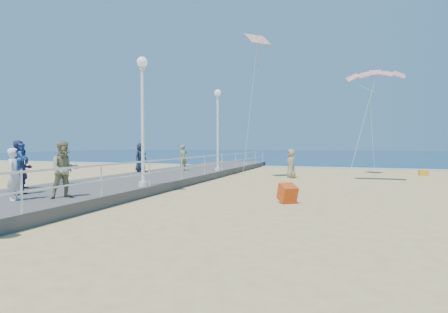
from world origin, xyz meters
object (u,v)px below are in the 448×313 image
(lamp_post_far, at_px, (218,121))
(toddler_held, at_px, (22,158))
(beach_walker_c, at_px, (291,164))
(spectator_2, at_px, (63,166))
(woman_holding_toddler, at_px, (15,174))
(spectator_0, at_px, (20,167))
(spectator_7, at_px, (23,169))
(beach_chair_left, at_px, (423,173))
(spectator_1, at_px, (64,170))
(spectator_4, at_px, (141,157))
(box_kite, at_px, (287,195))
(lamp_post_mid, at_px, (143,107))
(spectator_6, at_px, (184,158))

(lamp_post_far, bearing_deg, toddler_held, -96.73)
(toddler_held, height_order, beach_walker_c, toddler_held)
(spectator_2, bearing_deg, woman_holding_toddler, -165.19)
(spectator_0, relative_size, spectator_2, 1.16)
(lamp_post_far, xyz_separation_m, spectator_7, (-3.94, -11.28, -2.48))
(spectator_0, relative_size, spectator_7, 1.20)
(toddler_held, distance_m, beach_chair_left, 23.46)
(spectator_1, distance_m, spectator_4, 10.66)
(beach_walker_c, bearing_deg, toddler_held, -42.75)
(woman_holding_toddler, distance_m, beach_chair_left, 23.64)
(spectator_7, bearing_deg, beach_chair_left, -42.20)
(spectator_4, relative_size, beach_chair_left, 3.33)
(spectator_4, height_order, box_kite, spectator_4)
(spectator_4, bearing_deg, box_kite, -109.68)
(beach_walker_c, relative_size, beach_chair_left, 3.33)
(spectator_0, relative_size, beach_chair_left, 3.41)
(woman_holding_toddler, xyz_separation_m, beach_walker_c, (6.41, 14.26, -0.30))
(spectator_7, bearing_deg, lamp_post_far, -15.54)
(spectator_1, distance_m, beach_walker_c, 14.37)
(lamp_post_mid, bearing_deg, spectator_6, 104.32)
(spectator_6, distance_m, box_kite, 11.39)
(spectator_1, xyz_separation_m, spectator_6, (-1.39, 11.72, -0.07))
(lamp_post_mid, xyz_separation_m, box_kite, (5.93, 0.13, -3.36))
(lamp_post_far, xyz_separation_m, spectator_4, (-4.25, -2.50, -2.35))
(spectator_4, bearing_deg, spectator_6, -39.94)
(spectator_7, bearing_deg, woman_holding_toddler, -131.18)
(spectator_0, xyz_separation_m, beach_walker_c, (7.41, 13.21, -0.42))
(lamp_post_mid, height_order, spectator_4, lamp_post_mid)
(lamp_post_mid, height_order, spectator_6, lamp_post_mid)
(spectator_4, height_order, beach_walker_c, spectator_4)
(spectator_7, height_order, box_kite, spectator_7)
(lamp_post_mid, height_order, spectator_0, lamp_post_mid)
(spectator_1, distance_m, box_kite, 7.65)
(toddler_held, bearing_deg, lamp_post_far, -26.33)
(lamp_post_mid, distance_m, spectator_1, 4.31)
(woman_holding_toddler, relative_size, toddler_held, 1.76)
(spectator_6, relative_size, beach_chair_left, 3.09)
(spectator_0, relative_size, spectator_4, 1.03)
(lamp_post_mid, distance_m, spectator_2, 4.36)
(woman_holding_toddler, relative_size, spectator_6, 0.96)
(lamp_post_far, relative_size, woman_holding_toddler, 3.27)
(spectator_0, bearing_deg, spectator_1, -100.50)
(woman_holding_toddler, bearing_deg, lamp_post_far, -26.88)
(spectator_4, height_order, spectator_6, spectator_4)
(box_kite, bearing_deg, spectator_4, 111.41)
(spectator_0, height_order, spectator_6, spectator_0)
(spectator_4, distance_m, spectator_6, 2.74)
(lamp_post_far, xyz_separation_m, spectator_2, (-3.55, -9.63, -2.45))
(spectator_6, bearing_deg, woman_holding_toddler, -155.55)
(woman_holding_toddler, distance_m, spectator_6, 12.66)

